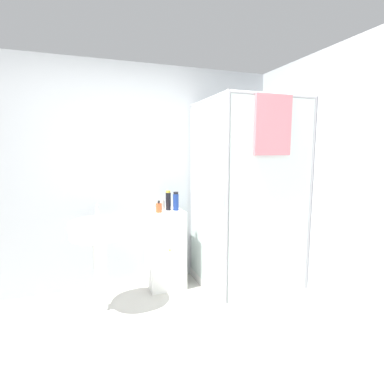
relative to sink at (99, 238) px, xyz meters
name	(u,v)px	position (x,y,z in m)	size (l,w,h in m)	color
ground_plane	(176,384)	(0.41, -1.17, -0.72)	(12.00, 12.00, 0.00)	#B2AFA8
wall_back	(133,177)	(0.41, 0.53, 0.53)	(6.40, 0.06, 2.50)	silver
wall_right	(378,188)	(2.11, -1.17, 0.53)	(0.06, 6.40, 2.50)	silver
shower_enclosure	(243,242)	(1.52, -0.08, -0.17)	(0.98, 1.01, 2.08)	white
vanity_cabinet	(165,248)	(0.72, 0.29, -0.28)	(0.40, 0.42, 0.88)	white
sink	(99,238)	(0.00, 0.00, 0.00)	(0.54, 0.54, 1.02)	white
soap_dispenser	(159,208)	(0.64, 0.21, 0.22)	(0.07, 0.07, 0.13)	#E5562D
shampoo_bottle_tall_black	(168,201)	(0.77, 0.29, 0.27)	(0.06, 0.06, 0.22)	black
shampoo_bottle_blue	(176,201)	(0.84, 0.25, 0.27)	(0.06, 0.06, 0.21)	navy
lotion_bottle_white	(162,205)	(0.71, 0.36, 0.22)	(0.06, 0.06, 0.13)	white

